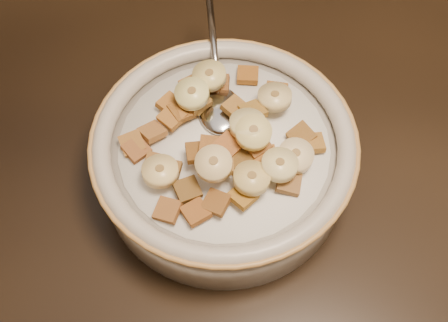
{
  "coord_description": "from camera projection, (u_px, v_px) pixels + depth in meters",
  "views": [
    {
      "loc": [
        -0.18,
        -0.44,
        1.27
      ],
      "look_at": [
        -0.2,
        -0.14,
        0.78
      ],
      "focal_mm": 50.0,
      "sensor_mm": 36.0,
      "label": 1
    }
  ],
  "objects": [
    {
      "name": "cereal_square_4",
      "position": [
        194.0,
        88.0,
        0.58
      ],
      "size": [
        0.02,
        0.02,
        0.01
      ],
      "primitive_type": "cube",
      "rotation": [
        0.25,
        -0.03,
        0.21
      ],
      "color": "olive",
      "rests_on": "milk"
    },
    {
      "name": "cereal_square_1",
      "position": [
        243.0,
        162.0,
        0.53
      ],
      "size": [
        0.02,
        0.02,
        0.01
      ],
      "primitive_type": "cube",
      "rotation": [
        -0.03,
        -0.16,
        2.96
      ],
      "color": "brown",
      "rests_on": "milk"
    },
    {
      "name": "cereal_square_8",
      "position": [
        172.0,
        117.0,
        0.56
      ],
      "size": [
        0.03,
        0.03,
        0.01
      ],
      "primitive_type": "cube",
      "rotation": [
        -0.08,
        0.01,
        2.48
      ],
      "color": "#9A5928",
      "rests_on": "milk"
    },
    {
      "name": "banana_slice_6",
      "position": [
        160.0,
        171.0,
        0.52
      ],
      "size": [
        0.04,
        0.04,
        0.01
      ],
      "primitive_type": "cylinder",
      "rotation": [
        -0.12,
        0.06,
        0.66
      ],
      "color": "#E3CC87",
      "rests_on": "milk"
    },
    {
      "name": "cereal_square_25",
      "position": [
        301.0,
        135.0,
        0.55
      ],
      "size": [
        0.03,
        0.03,
        0.01
      ],
      "primitive_type": "cube",
      "rotation": [
        -0.23,
        -0.1,
        2.31
      ],
      "color": "brown",
      "rests_on": "milk"
    },
    {
      "name": "cereal_square_12",
      "position": [
        152.0,
        132.0,
        0.55
      ],
      "size": [
        0.03,
        0.03,
        0.01
      ],
      "primitive_type": "cube",
      "rotation": [
        -0.23,
        0.16,
        0.73
      ],
      "color": "#9D6432",
      "rests_on": "milk"
    },
    {
      "name": "cereal_square_31",
      "position": [
        198.0,
        152.0,
        0.53
      ],
      "size": [
        0.02,
        0.02,
        0.01
      ],
      "primitive_type": "cube",
      "rotation": [
        0.06,
        0.09,
        1.81
      ],
      "color": "brown",
      "rests_on": "milk"
    },
    {
      "name": "table",
      "position": [
        413.0,
        85.0,
        0.69
      ],
      "size": [
        1.42,
        0.93,
        0.04
      ],
      "primitive_type": "cube",
      "rotation": [
        0.0,
        0.0,
        0.02
      ],
      "color": "black",
      "rests_on": "floor"
    },
    {
      "name": "cereal_square_30",
      "position": [
        187.0,
        190.0,
        0.52
      ],
      "size": [
        0.03,
        0.03,
        0.01
      ],
      "primitive_type": "cube",
      "rotation": [
        0.08,
        0.05,
        0.49
      ],
      "color": "brown",
      "rests_on": "milk"
    },
    {
      "name": "cereal_square_14",
      "position": [
        248.0,
        75.0,
        0.59
      ],
      "size": [
        0.02,
        0.02,
        0.01
      ],
      "primitive_type": "cube",
      "rotation": [
        -0.01,
        0.1,
        1.59
      ],
      "color": "#924A1B",
      "rests_on": "milk"
    },
    {
      "name": "cereal_square_9",
      "position": [
        197.0,
        103.0,
        0.57
      ],
      "size": [
        0.03,
        0.03,
        0.01
      ],
      "primitive_type": "cube",
      "rotation": [
        0.05,
        0.1,
        2.53
      ],
      "color": "brown",
      "rests_on": "milk"
    },
    {
      "name": "cereal_square_5",
      "position": [
        181.0,
        111.0,
        0.56
      ],
      "size": [
        0.03,
        0.03,
        0.01
      ],
      "primitive_type": "cube",
      "rotation": [
        0.07,
        0.17,
        0.67
      ],
      "color": "#8F5A1F",
      "rests_on": "milk"
    },
    {
      "name": "cereal_square_21",
      "position": [
        197.0,
        102.0,
        0.56
      ],
      "size": [
        0.03,
        0.03,
        0.01
      ],
      "primitive_type": "cube",
      "rotation": [
        0.05,
        -0.0,
        0.74
      ],
      "color": "brown",
      "rests_on": "milk"
    },
    {
      "name": "cereal_square_26",
      "position": [
        276.0,
        92.0,
        0.58
      ],
      "size": [
        0.02,
        0.02,
        0.01
      ],
      "primitive_type": "cube",
      "rotation": [
        -0.11,
        0.03,
        1.39
      ],
      "color": "#9D6323",
      "rests_on": "milk"
    },
    {
      "name": "cereal_square_2",
      "position": [
        193.0,
        85.0,
        0.58
      ],
      "size": [
        0.03,
        0.03,
        0.01
      ],
      "primitive_type": "cube",
      "rotation": [
        -0.15,
        0.03,
        0.65
      ],
      "color": "brown",
      "rests_on": "milk"
    },
    {
      "name": "cereal_square_3",
      "position": [
        253.0,
        111.0,
        0.55
      ],
      "size": [
        0.03,
        0.03,
        0.01
      ],
      "primitive_type": "cube",
      "rotation": [
        0.19,
        0.14,
        2.22
      ],
      "color": "brown",
      "rests_on": "milk"
    },
    {
      "name": "cereal_square_23",
      "position": [
        170.0,
        104.0,
        0.57
      ],
      "size": [
        0.03,
        0.03,
        0.01
      ],
      "primitive_type": "cube",
      "rotation": [
        0.14,
        0.14,
        1.01
      ],
      "color": "#93521A",
      "rests_on": "milk"
    },
    {
      "name": "cereal_square_17",
      "position": [
        243.0,
        196.0,
        0.52
      ],
      "size": [
        0.03,
        0.03,
        0.01
      ],
      "primitive_type": "cube",
      "rotation": [
        -0.06,
        0.12,
        0.88
      ],
      "color": "#95621A",
      "rests_on": "milk"
    },
    {
      "name": "cereal_square_29",
      "position": [
        211.0,
        146.0,
        0.53
      ],
      "size": [
        0.02,
        0.02,
        0.01
      ],
      "primitive_type": "cube",
      "rotation": [
        -0.21,
        0.07,
        0.0
      ],
      "color": "#9A5B1F",
      "rests_on": "milk"
    },
    {
      "name": "banana_slice_8",
      "position": [
        253.0,
        132.0,
        0.52
      ],
      "size": [
        0.04,
        0.04,
        0.02
      ],
      "primitive_type": "cylinder",
      "rotation": [
        0.11,
        -0.11,
        1.18
      ],
      "color": "#F4E37F",
      "rests_on": "milk"
    },
    {
      "name": "banana_slice_0",
      "position": [
        252.0,
        178.0,
        0.52
      ],
      "size": [
        0.04,
        0.04,
        0.01
      ],
      "primitive_type": "cylinder",
      "rotation": [
        0.11,
        0.04,
        2.49
      ],
      "color": "#DFC66D",
      "rests_on": "milk"
    },
    {
      "name": "cereal_square_22",
      "position": [
        216.0,
        203.0,
        0.52
      ],
      "size": [
        0.03,
        0.03,
        0.01
      ],
      "primitive_type": "cube",
      "rotation": [
        -0.1,
        0.17,
        2.74
      ],
      "color": "brown",
      "rests_on": "milk"
    },
    {
      "name": "cereal_square_27",
      "position": [
        132.0,
        143.0,
        0.55
      ],
      "size": [
        0.03,
        0.03,
        0.01
      ],
      "primitive_type": "cube",
      "rotation": [
        0.2,
        -0.1,
        0.47
      ],
      "color": "brown",
      "rests_on": "milk"
    },
    {
      "name": "cereal_square_15",
      "position": [
        168.0,
        171.0,
        0.53
      ],
      "size": [
        0.02,
        0.02,
        0.01
      ],
      "primitive_type": "cube",
      "rotation": [
        -0.02,
        -0.13,
        1.42
      ],
      "color": "brown",
      "rests_on": "milk"
    },
    {
      "name": "cereal_bowl",
      "position": [
        224.0,
        162.0,
        0.58
      ],
      "size": [
        0.23,
        0.23,
        0.05
      ],
      "primitive_type": "cylinder",
      "color": "#ACA296",
      "rests_on": "table"
    },
    {
      "name": "cereal_square_10",
      "position": [
        227.0,
        146.0,
        0.53
      ],
      "size": [
        0.03,
        0.03,
        0.01
      ],
      "primitive_type": "cube",
      "rotation": [
        -0.06,
        -0.16,
        2.47
      ],
      "color": "#9B4F1D",
      "rests_on": "milk"
    },
    {
      "name": "cereal_square_18",
      "position": [
        265.0,
        158.0,
        0.53
      ],
      "size": [
        0.02,
        0.03,
        0.01
      ],
      "primitive_type": "cube",
      "rotation": [
        0.21,
        -0.02,
        0.26
      ],
      "color": "#9B5E21",
      "rests_on": "milk"
    },
    {
      "name": "banana_slice_2",
      "position": [
        214.0,
        164.0,
        0.51
      ],
      "size": [
        0.04,
        0.04,
        0.02
      ],
      "primitive_type": "cylinder",
      "rotation": [
        -0.14,
        -0.06,
        2.49
      ],
      "color": "#E8C886",
      "rests_on": "milk"
    },
    {
      "name": "floor",
      "position": [
        320.0,
        308.0,
        1.35
      ],
      "size": [
        4.0,
        4.5,
        0.1
      ],
      "primitive_type": "cube",
      "color": "#422816",
      "rests_on": "ground"
    },
    {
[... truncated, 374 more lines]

